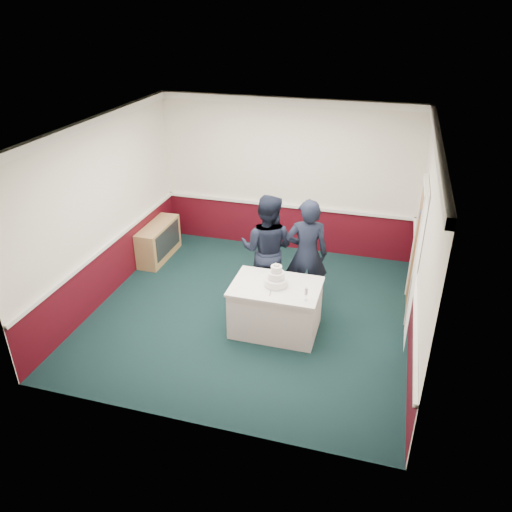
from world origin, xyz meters
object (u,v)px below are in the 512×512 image
(person_woman, at_px, (307,255))
(sideboard, at_px, (159,241))
(wedding_cake, at_px, (276,279))
(cake_table, at_px, (276,307))
(champagne_flute, at_px, (306,292))
(person_man, at_px, (267,249))
(cake_knife, at_px, (271,292))

(person_woman, bearing_deg, sideboard, -29.59)
(wedding_cake, relative_size, person_woman, 0.19)
(cake_table, distance_m, champagne_flute, 0.78)
(sideboard, distance_m, wedding_cake, 3.31)
(sideboard, relative_size, champagne_flute, 5.85)
(wedding_cake, bearing_deg, person_man, 113.30)
(champagne_flute, height_order, person_woman, person_woman)
(cake_table, xyz_separation_m, cake_knife, (-0.03, -0.20, 0.39))
(champagne_flute, distance_m, person_man, 1.41)
(cake_knife, bearing_deg, wedding_cake, 76.42)
(cake_knife, bearing_deg, person_man, 102.62)
(cake_table, xyz_separation_m, champagne_flute, (0.50, -0.28, 0.53))
(person_woman, bearing_deg, champagne_flute, 87.17)
(cake_table, bearing_deg, cake_knife, -98.53)
(cake_knife, distance_m, champagne_flute, 0.55)
(cake_knife, relative_size, person_woman, 0.12)
(sideboard, height_order, person_man, person_man)
(sideboard, distance_m, person_man, 2.64)
(wedding_cake, height_order, cake_knife, wedding_cake)
(cake_table, height_order, champagne_flute, champagne_flute)
(champagne_flute, bearing_deg, cake_knife, 171.42)
(sideboard, distance_m, person_woman, 3.26)
(wedding_cake, relative_size, champagne_flute, 1.78)
(wedding_cake, distance_m, person_woman, 0.87)
(person_man, bearing_deg, cake_knife, 109.22)
(wedding_cake, distance_m, champagne_flute, 0.57)
(sideboard, height_order, person_woman, person_woman)
(cake_table, height_order, person_man, person_man)
(cake_knife, xyz_separation_m, champagne_flute, (0.53, -0.08, 0.14))
(cake_knife, distance_m, person_woman, 1.08)
(sideboard, height_order, wedding_cake, wedding_cake)
(person_man, bearing_deg, person_woman, -179.91)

